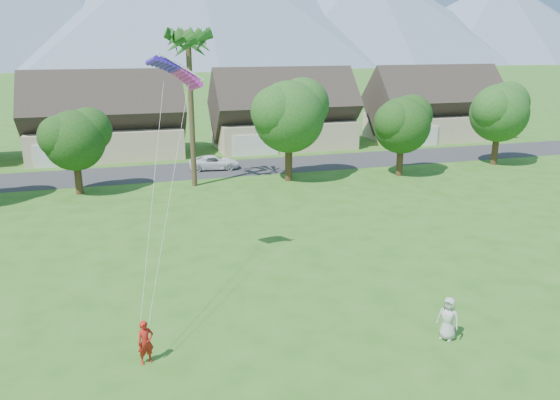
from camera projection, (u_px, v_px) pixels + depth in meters
name	position (u px, v px, depth m)	size (l,w,h in m)	color
ground	(358.00, 377.00, 19.50)	(500.00, 500.00, 0.00)	#2D6019
street	(208.00, 170.00, 50.83)	(90.00, 7.00, 0.01)	#2D2D30
kite_flyer	(146.00, 342.00, 20.17)	(0.62, 0.41, 1.70)	#AF1B14
watcher	(448.00, 318.00, 21.78)	(0.89, 0.58, 1.81)	#B5B6B1
parked_car	(214.00, 162.00, 50.81)	(2.13, 4.62, 1.28)	white
mountain_ridge	(152.00, 1.00, 253.68)	(540.00, 240.00, 70.00)	slate
houses_row	(198.00, 120.00, 58.28)	(72.75, 8.19, 8.86)	beige
tree_row	(204.00, 127.00, 43.54)	(62.27, 6.67, 8.45)	#47301C
fan_palm	(188.00, 37.00, 41.90)	(3.00, 3.00, 13.80)	#4C3D26
parafoil_kite	(176.00, 70.00, 25.66)	(2.80, 1.27, 0.50)	#3E1AC4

